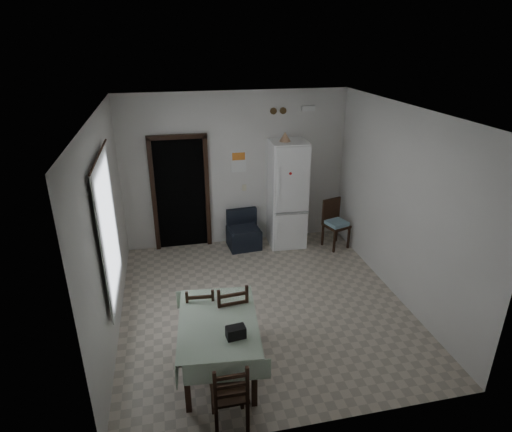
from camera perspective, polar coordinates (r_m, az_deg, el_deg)
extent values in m
plane|color=#B1A490|center=(6.67, 0.94, -11.60)|extent=(4.50, 4.50, 0.00)
cube|color=black|center=(8.27, -10.08, 3.34)|extent=(0.90, 0.45, 2.10)
cube|color=black|center=(8.04, -13.47, 2.47)|extent=(0.08, 0.10, 2.18)
cube|color=black|center=(8.07, -6.52, 3.05)|extent=(0.08, 0.10, 2.18)
cube|color=black|center=(7.74, -10.55, 10.35)|extent=(1.06, 0.10, 0.08)
cube|color=silver|center=(5.67, -20.13, -1.74)|extent=(0.10, 1.20, 1.60)
cube|color=silver|center=(5.66, -19.03, -1.66)|extent=(0.02, 1.45, 1.85)
cylinder|color=black|center=(5.35, -20.24, 7.64)|extent=(0.02, 1.60, 0.02)
cube|color=white|center=(7.99, -2.33, 7.27)|extent=(0.28, 0.02, 0.40)
cube|color=orange|center=(7.96, -2.33, 7.95)|extent=(0.24, 0.01, 0.14)
cube|color=beige|center=(8.16, -1.58, 3.80)|extent=(0.08, 0.02, 0.12)
cylinder|color=brown|center=(7.92, 2.33, 13.81)|extent=(0.12, 0.03, 0.12)
cylinder|color=brown|center=(7.97, 3.62, 13.84)|extent=(0.12, 0.03, 0.12)
cube|color=white|center=(8.08, 6.99, 14.07)|extent=(0.25, 0.07, 0.09)
cone|color=tan|center=(7.74, 3.90, 10.51)|extent=(0.22, 0.22, 0.17)
cube|color=black|center=(4.86, -2.71, -15.22)|extent=(0.22, 0.15, 0.14)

